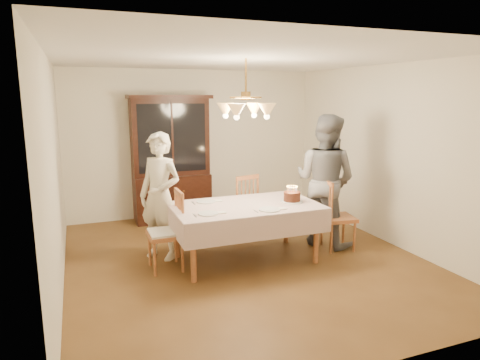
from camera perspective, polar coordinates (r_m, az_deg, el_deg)
name	(u,v)px	position (r m, az deg, el deg)	size (l,w,h in m)	color
ground	(245,260)	(5.80, 0.72, -10.59)	(5.00, 5.00, 0.00)	#573718
room_shell	(246,142)	(5.41, 0.76, 5.14)	(5.00, 5.00, 5.00)	white
dining_table	(246,210)	(5.58, 0.74, -4.07)	(1.90, 1.10, 0.76)	brown
china_hutch	(171,161)	(7.49, -9.20, 2.53)	(1.38, 0.54, 2.16)	black
chair_far_side	(241,209)	(6.54, 0.08, -3.95)	(0.53, 0.52, 1.00)	brown
chair_left_end	(166,234)	(5.44, -9.86, -7.16)	(0.42, 0.44, 1.00)	brown
chair_right_end	(337,218)	(6.23, 12.87, -5.02)	(0.49, 0.51, 1.00)	brown
elderly_woman	(160,196)	(5.74, -10.61, -2.15)	(0.62, 0.41, 1.69)	white
adult_in_grey	(325,180)	(6.29, 11.25, -0.05)	(0.92, 0.72, 1.90)	slate
birthday_cake	(292,197)	(5.74, 6.93, -2.29)	(0.30, 0.30, 0.22)	white
place_setting_near_left	(209,213)	(5.15, -4.12, -4.47)	(0.39, 0.24, 0.02)	white
place_setting_near_right	(270,209)	(5.32, 4.05, -3.94)	(0.41, 0.27, 0.02)	white
place_setting_far_left	(207,202)	(5.72, -4.44, -2.88)	(0.40, 0.25, 0.02)	white
chandelier	(246,110)	(5.39, 0.77, 9.32)	(0.62, 0.62, 0.73)	#BF8C3F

